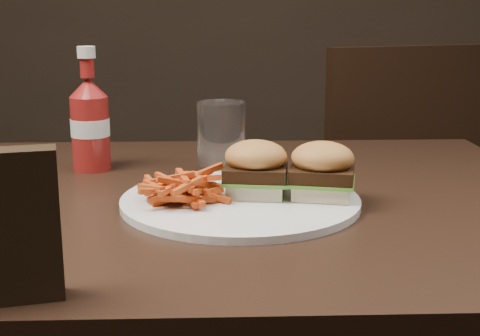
{
  "coord_description": "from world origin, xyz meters",
  "views": [
    {
      "loc": [
        0.08,
        -0.95,
        1.02
      ],
      "look_at": [
        0.11,
        -0.04,
        0.8
      ],
      "focal_mm": 50.0,
      "sensor_mm": 36.0,
      "label": 1
    }
  ],
  "objects_px": {
    "chair_far": "(361,223)",
    "ketchup_bottle": "(91,135)",
    "dining_table": "(161,208)",
    "plate": "(240,201)",
    "tumbler": "(221,139)"
  },
  "relations": [
    {
      "from": "chair_far",
      "to": "ketchup_bottle",
      "type": "xyz_separation_m",
      "value": [
        -0.61,
        -0.65,
        0.38
      ]
    },
    {
      "from": "plate",
      "to": "tumbler",
      "type": "height_order",
      "value": "tumbler"
    },
    {
      "from": "dining_table",
      "to": "plate",
      "type": "distance_m",
      "value": 0.13
    },
    {
      "from": "dining_table",
      "to": "plate",
      "type": "xyz_separation_m",
      "value": [
        0.11,
        -0.05,
        0.03
      ]
    },
    {
      "from": "ketchup_bottle",
      "to": "dining_table",
      "type": "bearing_deg",
      "value": -51.77
    },
    {
      "from": "plate",
      "to": "ketchup_bottle",
      "type": "bearing_deg",
      "value": 138.36
    },
    {
      "from": "dining_table",
      "to": "ketchup_bottle",
      "type": "bearing_deg",
      "value": 128.23
    },
    {
      "from": "chair_far",
      "to": "dining_table",
      "type": "bearing_deg",
      "value": 41.6
    },
    {
      "from": "plate",
      "to": "tumbler",
      "type": "bearing_deg",
      "value": 97.17
    },
    {
      "from": "dining_table",
      "to": "tumbler",
      "type": "bearing_deg",
      "value": 56.85
    },
    {
      "from": "dining_table",
      "to": "ketchup_bottle",
      "type": "xyz_separation_m",
      "value": [
        -0.13,
        0.16,
        0.08
      ]
    },
    {
      "from": "plate",
      "to": "ketchup_bottle",
      "type": "xyz_separation_m",
      "value": [
        -0.24,
        0.22,
        0.06
      ]
    },
    {
      "from": "plate",
      "to": "ketchup_bottle",
      "type": "distance_m",
      "value": 0.33
    },
    {
      "from": "dining_table",
      "to": "ketchup_bottle",
      "type": "distance_m",
      "value": 0.22
    },
    {
      "from": "dining_table",
      "to": "chair_far",
      "type": "bearing_deg",
      "value": 59.33
    }
  ]
}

